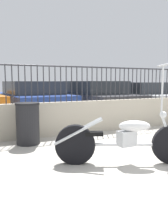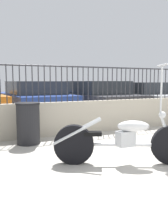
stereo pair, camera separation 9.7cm
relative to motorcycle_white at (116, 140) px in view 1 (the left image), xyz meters
name	(u,v)px [view 1 (the left image)]	position (x,y,z in m)	size (l,w,h in m)	color
low_wall	(104,116)	(1.23, 2.42, 0.02)	(9.43, 0.18, 0.81)	#B2A893
fence_railing	(104,79)	(1.23, 2.42, 0.98)	(9.43, 0.04, 0.87)	#2D2D33
motorcycle_white	(116,140)	(0.00, 0.00, 0.00)	(2.00, 1.10, 1.57)	black
trash_bin	(28,123)	(-0.94, 1.89, 0.05)	(0.50, 0.50, 0.87)	black
car_blue	(32,100)	(0.11, 5.39, 0.29)	(2.00, 4.09, 1.31)	black
car_dark_grey	(92,98)	(2.32, 5.03, 0.29)	(2.04, 4.44, 1.32)	black
car_silver	(136,97)	(4.42, 5.05, 0.27)	(1.78, 4.54, 1.27)	black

